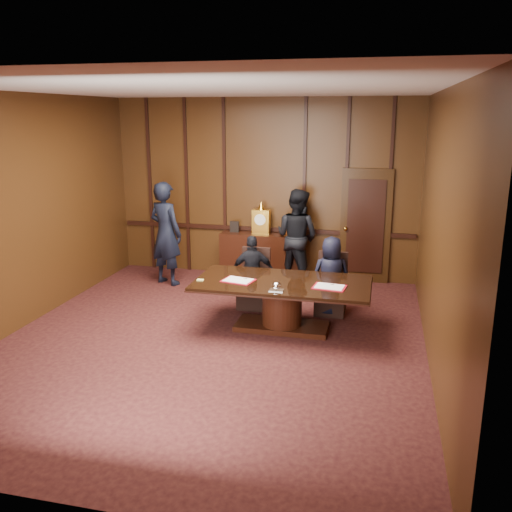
{
  "coord_description": "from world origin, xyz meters",
  "views": [
    {
      "loc": [
        2.28,
        -6.9,
        3.18
      ],
      "look_at": [
        0.43,
        0.99,
        1.05
      ],
      "focal_mm": 38.0,
      "sensor_mm": 36.0,
      "label": 1
    }
  ],
  "objects": [
    {
      "name": "room",
      "position": [
        0.07,
        0.14,
        1.72
      ],
      "size": [
        7.0,
        7.04,
        3.5
      ],
      "color": "black",
      "rests_on": "ground"
    },
    {
      "name": "sideboard",
      "position": [
        0.0,
        3.26,
        0.49
      ],
      "size": [
        1.6,
        0.45,
        1.54
      ],
      "color": "black",
      "rests_on": "ground"
    },
    {
      "name": "conference_table",
      "position": [
        0.9,
        0.71,
        0.51
      ],
      "size": [
        2.62,
        1.32,
        0.76
      ],
      "color": "black",
      "rests_on": "ground"
    },
    {
      "name": "folder_left",
      "position": [
        0.25,
        0.58,
        0.77
      ],
      "size": [
        0.52,
        0.42,
        0.02
      ],
      "rotation": [
        0.0,
        0.0,
        -0.21
      ],
      "color": "maroon",
      "rests_on": "conference_table"
    },
    {
      "name": "folder_right",
      "position": [
        1.61,
        0.57,
        0.77
      ],
      "size": [
        0.5,
        0.38,
        0.02
      ],
      "rotation": [
        0.0,
        0.0,
        -0.12
      ],
      "color": "maroon",
      "rests_on": "conference_table"
    },
    {
      "name": "inkstand",
      "position": [
        0.9,
        0.26,
        0.81
      ],
      "size": [
        0.2,
        0.14,
        0.12
      ],
      "color": "white",
      "rests_on": "conference_table"
    },
    {
      "name": "notepad",
      "position": [
        -0.31,
        0.47,
        0.77
      ],
      "size": [
        0.1,
        0.08,
        0.01
      ],
      "primitive_type": "cube",
      "rotation": [
        0.0,
        0.0,
        0.06
      ],
      "color": "#CFC465",
      "rests_on": "conference_table"
    },
    {
      "name": "chair_left",
      "position": [
        0.25,
        1.58,
        0.29
      ],
      "size": [
        0.48,
        0.48,
        0.99
      ],
      "rotation": [
        0.0,
        0.0,
        -0.01
      ],
      "color": "black",
      "rests_on": "ground"
    },
    {
      "name": "chair_right",
      "position": [
        1.55,
        1.58,
        0.29
      ],
      "size": [
        0.49,
        0.49,
        0.99
      ],
      "rotation": [
        0.0,
        0.0,
        -0.02
      ],
      "color": "black",
      "rests_on": "ground"
    },
    {
      "name": "signatory_left",
      "position": [
        0.25,
        1.51,
        0.62
      ],
      "size": [
        0.79,
        0.49,
        1.25
      ],
      "primitive_type": "imported",
      "rotation": [
        0.0,
        0.0,
        3.41
      ],
      "color": "black",
      "rests_on": "ground"
    },
    {
      "name": "signatory_right",
      "position": [
        1.55,
        1.51,
        0.65
      ],
      "size": [
        0.72,
        0.56,
        1.3
      ],
      "primitive_type": "imported",
      "rotation": [
        0.0,
        0.0,
        3.39
      ],
      "color": "black",
      "rests_on": "ground"
    },
    {
      "name": "witness_left",
      "position": [
        -1.68,
        2.48,
        0.99
      ],
      "size": [
        0.84,
        0.7,
        1.97
      ],
      "primitive_type": "imported",
      "rotation": [
        0.0,
        0.0,
        2.77
      ],
      "color": "black",
      "rests_on": "ground"
    },
    {
      "name": "witness_right",
      "position": [
        0.74,
        3.1,
        0.91
      ],
      "size": [
        1.09,
        1.0,
        1.83
      ],
      "primitive_type": "imported",
      "rotation": [
        0.0,
        0.0,
        2.72
      ],
      "color": "black",
      "rests_on": "ground"
    }
  ]
}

